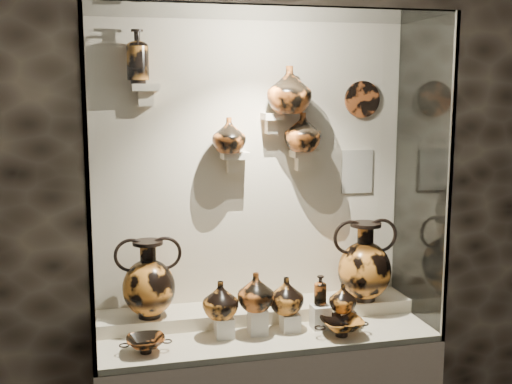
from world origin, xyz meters
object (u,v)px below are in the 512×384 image
jug_e (343,298)px  kylix_left (146,343)px  ovoid_vase_a (229,135)px  kylix_right (342,325)px  jug_a (220,300)px  amphora_left (149,279)px  jug_c (286,295)px  lekythos_small (320,288)px  ovoid_vase_c (303,132)px  amphora_right (365,261)px  jug_b (256,292)px  lekythos_tall (138,53)px  ovoid_vase_b (289,90)px

jug_e → kylix_left: bearing=173.5°
ovoid_vase_a → kylix_right: bearing=-18.3°
jug_a → jug_e: size_ratio=1.26×
amphora_left → jug_a: (0.33, -0.18, -0.08)m
jug_c → lekythos_small: lekythos_small is taller
kylix_right → jug_c: bearing=150.1°
jug_a → ovoid_vase_c: 0.97m
amphora_right → kylix_right: 0.45m
amphora_left → jug_b: 0.54m
kylix_right → amphora_left: bearing=161.6°
amphora_left → jug_e: 0.99m
jug_e → lekythos_small: size_ratio=0.84×
kylix_right → ovoid_vase_c: 1.01m
amphora_right → jug_e: amphora_right is taller
jug_a → kylix_right: 0.62m
jug_e → kylix_left: size_ratio=0.64×
ovoid_vase_c → kylix_left: bearing=-152.5°
lekythos_tall → ovoid_vase_b: size_ratio=1.22×
amphora_right → lekythos_tall: (-1.18, 0.10, 1.10)m
amphora_left → ovoid_vase_b: (0.74, 0.04, 0.94)m
jug_e → lekythos_tall: size_ratio=0.50×
jug_c → lekythos_tall: 1.41m
amphora_right → jug_a: 0.85m
jug_b → jug_c: 0.17m
lekythos_tall → kylix_right: bearing=0.8°
amphora_right → jug_e: 0.29m
lekythos_small → ovoid_vase_a: ovoid_vase_a is taller
jug_c → jug_b: bearing=170.6°
jug_b → ovoid_vase_c: bearing=22.6°
jug_a → kylix_left: size_ratio=0.80×
jug_a → ovoid_vase_b: 1.12m
amphora_left → jug_a: bearing=-22.4°
amphora_right → ovoid_vase_a: 1.01m
jug_e → ovoid_vase_b: 1.10m
kylix_right → lekythos_tall: size_ratio=0.91×
jug_b → lekythos_tall: bearing=135.3°
jug_e → kylix_right: size_ratio=0.55×
amphora_right → ovoid_vase_b: bearing=150.4°
lekythos_tall → kylix_left: bearing=-70.2°
jug_c → kylix_right: size_ratio=0.70×
amphora_right → jug_e: (-0.19, -0.18, -0.13)m
jug_a → jug_e: (0.63, -0.01, -0.04)m
jug_b → kylix_left: size_ratio=0.82×
jug_a → lekythos_small: (0.52, 0.01, 0.01)m
jug_c → ovoid_vase_a: bearing=115.7°
jug_a → kylix_right: jug_a is taller
kylix_left → ovoid_vase_c: ovoid_vase_c is taller
ovoid_vase_b → lekythos_tall: bearing=-161.0°
amphora_left → lekythos_small: amphora_left is taller
amphora_left → kylix_left: amphora_left is taller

